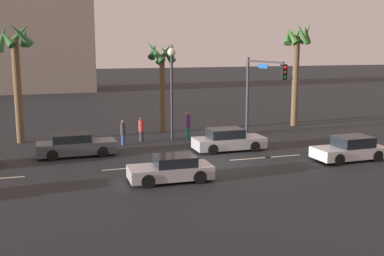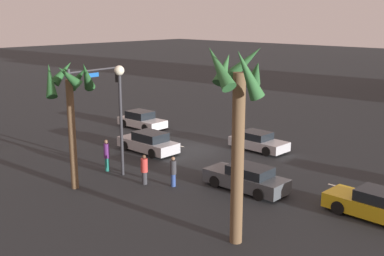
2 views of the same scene
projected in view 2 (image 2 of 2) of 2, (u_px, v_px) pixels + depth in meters
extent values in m
plane|color=#232628|center=(192.00, 149.00, 32.91)|extent=(220.00, 220.00, 0.00)
cube|color=silver|center=(344.00, 188.00, 25.51)|extent=(1.87, 0.14, 0.01)
cube|color=silver|center=(253.00, 165.00, 29.51)|extent=(2.51, 0.14, 0.01)
cube|color=silver|center=(170.00, 144.00, 34.34)|extent=(2.56, 0.14, 0.01)
cube|color=silver|center=(151.00, 139.00, 35.72)|extent=(2.29, 0.14, 0.01)
cube|color=#474C51|center=(245.00, 180.00, 25.20)|extent=(4.59, 1.77, 0.71)
cube|color=black|center=(250.00, 171.00, 24.88)|extent=(2.21, 1.52, 0.48)
cylinder|color=black|center=(215.00, 181.00, 25.59)|extent=(0.64, 0.23, 0.64)
cylinder|color=black|center=(233.00, 174.00, 26.74)|extent=(0.64, 0.23, 0.64)
cylinder|color=black|center=(259.00, 194.00, 23.75)|extent=(0.64, 0.23, 0.64)
cylinder|color=black|center=(277.00, 186.00, 24.89)|extent=(0.64, 0.23, 0.64)
cube|color=gold|center=(376.00, 208.00, 21.65)|extent=(4.64, 1.85, 0.68)
cube|color=black|center=(383.00, 197.00, 21.32)|extent=(2.25, 1.57, 0.51)
cylinder|color=black|center=(338.00, 208.00, 22.12)|extent=(0.65, 0.24, 0.64)
cylinder|color=black|center=(355.00, 199.00, 23.22)|extent=(0.65, 0.24, 0.64)
cube|color=silver|center=(142.00, 122.00, 39.07)|extent=(4.17, 1.90, 0.60)
cube|color=black|center=(140.00, 115.00, 39.10)|extent=(2.02, 1.64, 0.59)
cylinder|color=black|center=(161.00, 124.00, 38.90)|extent=(0.65, 0.24, 0.64)
cylinder|color=black|center=(145.00, 128.00, 37.66)|extent=(0.65, 0.24, 0.64)
cylinder|color=black|center=(139.00, 120.00, 40.55)|extent=(0.65, 0.24, 0.64)
cylinder|color=black|center=(124.00, 123.00, 39.32)|extent=(0.65, 0.24, 0.64)
cube|color=#B7B7BC|center=(148.00, 145.00, 32.24)|extent=(4.43, 1.76, 0.66)
cube|color=black|center=(150.00, 136.00, 31.92)|extent=(2.13, 1.54, 0.57)
cylinder|color=black|center=(125.00, 146.00, 32.61)|extent=(0.64, 0.22, 0.64)
cylinder|color=black|center=(144.00, 141.00, 33.78)|extent=(0.64, 0.22, 0.64)
cylinder|color=black|center=(153.00, 153.00, 30.78)|extent=(0.64, 0.22, 0.64)
cylinder|color=black|center=(171.00, 148.00, 31.95)|extent=(0.64, 0.22, 0.64)
cube|color=#B7B7BC|center=(259.00, 144.00, 32.60)|extent=(4.03, 1.79, 0.60)
cube|color=black|center=(256.00, 135.00, 32.64)|extent=(1.95, 1.54, 0.49)
cylinder|color=black|center=(281.00, 147.00, 32.34)|extent=(0.64, 0.23, 0.64)
cylinder|color=black|center=(267.00, 151.00, 31.23)|extent=(0.64, 0.23, 0.64)
cylinder|color=black|center=(251.00, 140.00, 34.03)|extent=(0.64, 0.23, 0.64)
cylinder|color=black|center=(237.00, 144.00, 32.92)|extent=(0.64, 0.23, 0.64)
cylinder|color=#38383D|center=(71.00, 113.00, 30.89)|extent=(0.20, 0.20, 5.65)
cylinder|color=#38383D|center=(95.00, 70.00, 31.98)|extent=(0.59, 4.32, 0.12)
cube|color=black|center=(118.00, 75.00, 33.80)|extent=(0.35, 0.35, 0.95)
sphere|color=red|center=(120.00, 71.00, 33.87)|extent=(0.20, 0.20, 0.20)
sphere|color=#392605|center=(120.00, 75.00, 33.94)|extent=(0.20, 0.20, 0.20)
sphere|color=black|center=(120.00, 79.00, 34.01)|extent=(0.20, 0.20, 0.20)
cube|color=#1959B2|center=(92.00, 75.00, 31.89)|extent=(0.16, 1.10, 0.28)
cylinder|color=#2D2D33|center=(121.00, 126.00, 27.02)|extent=(0.18, 0.18, 5.74)
sphere|color=#F2EACC|center=(119.00, 70.00, 26.29)|extent=(0.56, 0.56, 0.56)
cylinder|color=#1E7266|center=(107.00, 164.00, 28.26)|extent=(0.30, 0.30, 0.80)
cylinder|color=#59266B|center=(107.00, 151.00, 28.07)|extent=(0.40, 0.40, 0.87)
sphere|color=#8C664C|center=(106.00, 142.00, 27.95)|extent=(0.24, 0.24, 0.24)
cylinder|color=#333338|center=(144.00, 178.00, 26.05)|extent=(0.39, 0.39, 0.70)
cylinder|color=#BF3833|center=(144.00, 165.00, 25.88)|extent=(0.51, 0.51, 0.76)
sphere|color=brown|center=(144.00, 157.00, 25.77)|extent=(0.21, 0.21, 0.21)
cylinder|color=#2D478C|center=(173.00, 180.00, 25.71)|extent=(0.35, 0.35, 0.69)
cylinder|color=#333338|center=(173.00, 167.00, 25.55)|extent=(0.47, 0.47, 0.76)
sphere|color=#8C664C|center=(173.00, 159.00, 25.44)|extent=(0.21, 0.21, 0.21)
cylinder|color=brown|center=(72.00, 135.00, 24.86)|extent=(0.38, 0.38, 5.82)
cone|color=#235628|center=(63.00, 72.00, 24.66)|extent=(0.75, 1.45, 1.40)
cone|color=#235628|center=(50.00, 80.00, 23.88)|extent=(1.57, 1.16, 1.83)
cone|color=#235628|center=(69.00, 76.00, 23.52)|extent=(1.18, 1.42, 1.33)
cone|color=#235628|center=(87.00, 76.00, 24.14)|extent=(1.53, 1.59, 1.72)
cone|color=#235628|center=(78.00, 78.00, 24.82)|extent=(1.51, 0.94, 1.43)
cylinder|color=brown|center=(238.00, 161.00, 18.71)|extent=(0.50, 0.50, 6.90)
cone|color=#2D6633|center=(224.00, 69.00, 18.22)|extent=(0.78, 1.30, 1.38)
cone|color=#2D6633|center=(219.00, 67.00, 17.37)|extent=(1.82, 0.99, 1.75)
cone|color=#2D6633|center=(248.00, 74.00, 17.02)|extent=(1.19, 1.39, 1.93)
cone|color=#2D6633|center=(256.00, 73.00, 17.95)|extent=(1.30, 1.27, 1.25)
cone|color=#2D6633|center=(244.00, 63.00, 18.70)|extent=(1.75, 1.28, 1.66)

